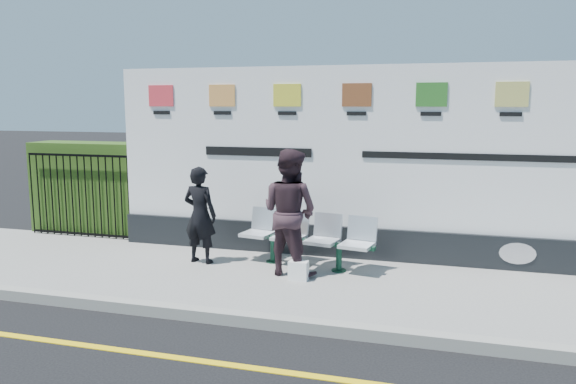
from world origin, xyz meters
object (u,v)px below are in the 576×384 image
at_px(billboard, 356,176).
at_px(woman_right, 289,212).
at_px(bench, 305,252).
at_px(woman_left, 200,215).

xyz_separation_m(billboard, woman_right, (-0.76, -1.16, -0.40)).
distance_m(bench, woman_left, 1.70).
distance_m(bench, woman_right, 0.80).
distance_m(woman_left, woman_right, 1.49).
bearing_deg(bench, billboard, 59.91).
distance_m(billboard, bench, 1.46).
height_order(billboard, woman_right, billboard).
relative_size(billboard, woman_right, 4.45).
relative_size(bench, woman_left, 1.39).
height_order(billboard, bench, billboard).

